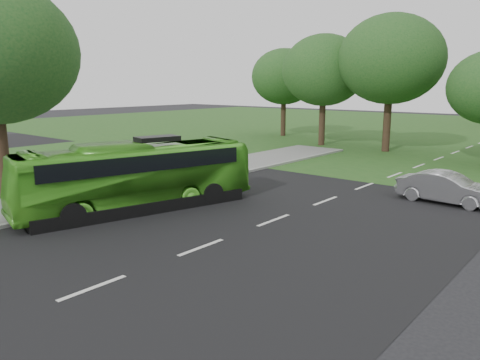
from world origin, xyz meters
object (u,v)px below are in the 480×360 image
at_px(tree_park_a, 324,70).
at_px(tree_park_b, 391,59).
at_px(sedan, 447,188).
at_px(bus, 137,176).
at_px(tree_park_f, 284,77).

xyz_separation_m(tree_park_a, tree_park_b, (5.81, -0.11, 0.70)).
bearing_deg(sedan, bus, 136.76).
xyz_separation_m(tree_park_b, bus, (-1.10, -23.30, -5.61)).
bearing_deg(tree_park_b, sedan, -58.01).
distance_m(tree_park_b, tree_park_f, 13.37).
bearing_deg(sedan, tree_park_f, 52.66).
xyz_separation_m(tree_park_a, tree_park_f, (-6.84, 4.06, -0.41)).
relative_size(tree_park_f, sedan, 2.07).
xyz_separation_m(tree_park_b, sedan, (8.69, -13.91, -6.33)).
height_order(tree_park_f, bus, tree_park_f).
distance_m(tree_park_f, bus, 30.14).
distance_m(bus, sedan, 13.58).
xyz_separation_m(tree_park_a, bus, (4.72, -23.41, -4.91)).
bearing_deg(tree_park_b, bus, -92.69).
height_order(tree_park_a, tree_park_f, tree_park_a).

